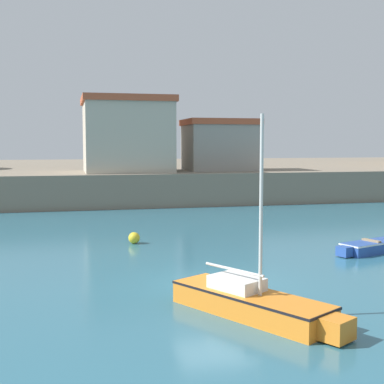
{
  "coord_description": "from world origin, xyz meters",
  "views": [
    {
      "loc": [
        -4.85,
        -17.41,
        4.81
      ],
      "look_at": [
        2.28,
        12.7,
        2.0
      ],
      "focal_mm": 50.0,
      "sensor_mm": 36.0,
      "label": 1
    }
  ],
  "objects_px": {
    "dinghy_blue_0": "(370,247)",
    "harbor_shed_far_end": "(220,145)",
    "mooring_buoy": "(134,238)",
    "harbor_shed_mid_row": "(127,134)",
    "sailboat_orange_3": "(252,301)"
  },
  "relations": [
    {
      "from": "dinghy_blue_0",
      "to": "harbor_shed_far_end",
      "type": "height_order",
      "value": "harbor_shed_far_end"
    },
    {
      "from": "harbor_shed_far_end",
      "to": "dinghy_blue_0",
      "type": "bearing_deg",
      "value": -89.65
    },
    {
      "from": "mooring_buoy",
      "to": "harbor_shed_far_end",
      "type": "relative_size",
      "value": 0.09
    },
    {
      "from": "harbor_shed_mid_row",
      "to": "harbor_shed_far_end",
      "type": "distance_m",
      "value": 8.08
    },
    {
      "from": "sailboat_orange_3",
      "to": "harbor_shed_far_end",
      "type": "relative_size",
      "value": 0.93
    },
    {
      "from": "mooring_buoy",
      "to": "harbor_shed_far_end",
      "type": "distance_m",
      "value": 21.43
    },
    {
      "from": "mooring_buoy",
      "to": "harbor_shed_mid_row",
      "type": "height_order",
      "value": "harbor_shed_mid_row"
    },
    {
      "from": "dinghy_blue_0",
      "to": "harbor_shed_mid_row",
      "type": "height_order",
      "value": "harbor_shed_mid_row"
    },
    {
      "from": "harbor_shed_far_end",
      "to": "sailboat_orange_3",
      "type": "bearing_deg",
      "value": -104.6
    },
    {
      "from": "dinghy_blue_0",
      "to": "harbor_shed_mid_row",
      "type": "xyz_separation_m",
      "value": [
        -8.14,
        22.35,
        5.27
      ]
    },
    {
      "from": "sailboat_orange_3",
      "to": "mooring_buoy",
      "type": "height_order",
      "value": "sailboat_orange_3"
    },
    {
      "from": "dinghy_blue_0",
      "to": "harbor_shed_far_end",
      "type": "xyz_separation_m",
      "value": [
        -0.14,
        23.15,
        4.45
      ]
    },
    {
      "from": "mooring_buoy",
      "to": "dinghy_blue_0",
      "type": "bearing_deg",
      "value": -24.9
    },
    {
      "from": "dinghy_blue_0",
      "to": "sailboat_orange_3",
      "type": "height_order",
      "value": "sailboat_orange_3"
    },
    {
      "from": "sailboat_orange_3",
      "to": "dinghy_blue_0",
      "type": "bearing_deg",
      "value": 41.27
    }
  ]
}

